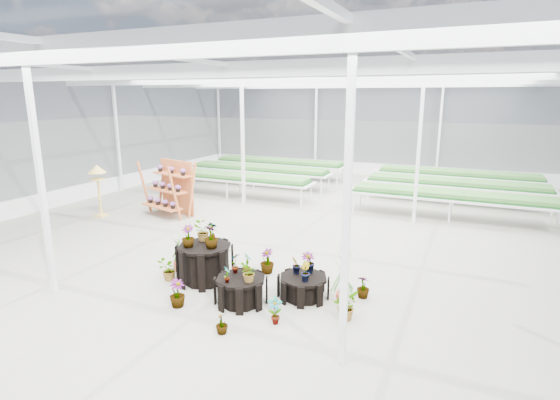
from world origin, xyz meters
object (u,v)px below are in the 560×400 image
at_px(plinth_tall, 205,263).
at_px(shelf_rack, 168,189).
at_px(plinth_low, 303,287).
at_px(bird_table, 99,191).
at_px(plinth_mid, 241,290).

relative_size(plinth_tall, shelf_rack, 0.65).
xyz_separation_m(plinth_low, shelf_rack, (-6.25, 3.88, 0.68)).
height_order(plinth_low, bird_table, bird_table).
bearing_deg(plinth_low, shelf_rack, 148.17).
bearing_deg(bird_table, plinth_mid, -22.80).
bearing_deg(plinth_mid, plinth_tall, 153.43).
height_order(plinth_tall, plinth_mid, plinth_tall).
xyz_separation_m(plinth_tall, plinth_mid, (1.20, -0.60, -0.14)).
relative_size(shelf_rack, bird_table, 1.05).
distance_m(shelf_rack, bird_table, 2.20).
xyz_separation_m(plinth_tall, plinth_low, (2.20, 0.10, -0.18)).
xyz_separation_m(shelf_rack, bird_table, (-1.94, -1.05, -0.04)).
height_order(plinth_tall, shelf_rack, shelf_rack).
distance_m(plinth_mid, bird_table, 8.03).
xyz_separation_m(plinth_mid, bird_table, (-7.18, 3.53, 0.60)).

